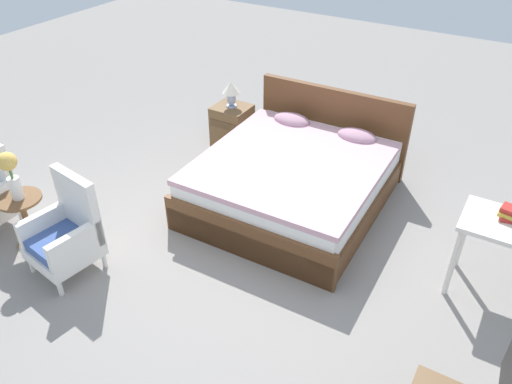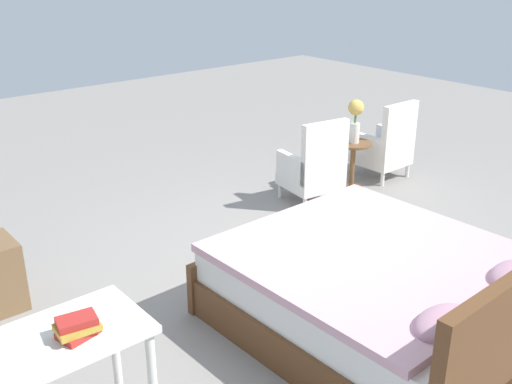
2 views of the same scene
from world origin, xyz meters
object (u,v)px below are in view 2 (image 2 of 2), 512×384
Objects in this scene: bed at (386,294)px; side_table at (353,160)px; armchair_by_window_right at (314,169)px; vanity_desk at (44,361)px; book_stack at (77,327)px; flower_vase at (355,116)px; armchair_by_window_left at (386,147)px.

bed reaches higher than side_table.
bed is at bearing 56.91° from armchair_by_window_right.
book_stack is (-0.16, 0.07, 0.16)m from vanity_desk.
vanity_desk is (4.10, 1.60, -0.21)m from flower_vase.
book_stack is (3.94, 1.67, 0.45)m from side_table.
side_table is at bearing 1.23° from armchair_by_window_left.
flower_vase is 0.46× the size of vanity_desk.
book_stack is at bearing -7.97° from bed.
flower_vase reaches higher than book_stack.
book_stack is (3.35, 1.68, 0.42)m from armchair_by_window_right.
book_stack is (3.94, 1.67, -0.04)m from flower_vase.
armchair_by_window_left is 1.18m from armchair_by_window_right.
side_table is at bearing 90.00° from flower_vase.
armchair_by_window_left reaches higher than side_table.
vanity_desk is (4.10, 1.60, 0.29)m from side_table.
side_table is 2.53× the size of book_stack.
book_stack is at bearing 156.95° from vanity_desk.
vanity_desk is at bearing -23.05° from book_stack.
flower_vase is (0.00, -0.00, 0.50)m from side_table.
side_table is at bearing -158.69° from vanity_desk.
flower_vase is at bearing -90.00° from side_table.
bed is at bearing 170.86° from vanity_desk.
armchair_by_window_right is at bearing -123.09° from bed.
bed is 2.35m from armchair_by_window_right.
armchair_by_window_left and armchair_by_window_right have the same top height.
armchair_by_window_right reaches higher than side_table.
armchair_by_window_right is 0.59m from side_table.
flower_vase is (-1.88, -1.96, 0.54)m from bed.
armchair_by_window_left is 1.68× the size of side_table.
side_table is at bearing 178.72° from armchair_by_window_right.
flower_vase reaches higher than side_table.
vanity_desk is 4.81× the size of book_stack.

